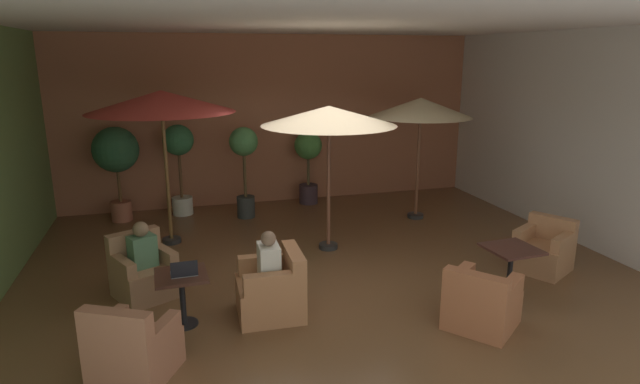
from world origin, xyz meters
TOP-DOWN VIEW (x-y plane):
  - ground_plane at (0.00, 0.00)m, footprint 9.19×8.21m
  - wall_back_brick at (0.00, 4.06)m, footprint 9.19×0.08m
  - wall_right_plain at (4.56, 0.00)m, footprint 0.08×8.21m
  - ceiling_slab at (0.00, 0.00)m, footprint 9.19×8.21m
  - cafe_table_front_left at (-2.18, -1.20)m, footprint 0.63×0.63m
  - armchair_front_left_north at (-1.08, -1.23)m, footprint 0.82×0.80m
  - armchair_front_left_east at (-2.67, -0.22)m, footprint 0.96×0.97m
  - armchair_front_left_south at (-2.70, -2.17)m, footprint 0.98×0.98m
  - cafe_table_front_right at (2.15, -1.52)m, footprint 0.69×0.69m
  - armchair_front_right_north at (1.25, -2.23)m, footprint 1.07×1.06m
  - armchair_front_right_east at (3.14, -0.96)m, footprint 1.00×0.98m
  - patio_umbrella_tall_red at (0.26, 0.82)m, footprint 2.18×2.18m
  - patio_umbrella_center_beige at (-2.29, 1.84)m, footprint 2.41×2.41m
  - patio_umbrella_near_wall at (2.46, 1.99)m, footprint 1.98×1.98m
  - potted_tree_left_corner at (-3.22, 3.42)m, footprint 0.87×0.87m
  - potted_tree_mid_left at (-0.82, 2.98)m, footprint 0.57×0.57m
  - potted_tree_mid_right at (0.65, 3.62)m, footprint 0.60×0.60m
  - potted_tree_right_corner at (-2.05, 3.53)m, footprint 0.62×0.62m
  - patron_blue_shirt at (-2.65, -0.25)m, footprint 0.40×0.36m
  - patron_by_window at (-1.12, -1.23)m, footprint 0.26×0.39m
  - iced_drink_cup at (-2.17, -1.13)m, footprint 0.08×0.08m
  - open_laptop at (-2.14, -1.25)m, footprint 0.32×0.24m

SIDE VIEW (x-z plane):
  - ground_plane at x=0.00m, z-range -0.02..0.00m
  - armchair_front_right_north at x=1.25m, z-range -0.09..0.69m
  - armchair_front_right_east at x=3.14m, z-range -0.09..0.70m
  - armchair_front_left_south at x=-2.70m, z-range -0.12..0.74m
  - armchair_front_left_east at x=-2.67m, z-range -0.11..0.75m
  - armchair_front_left_north at x=-1.08m, z-range -0.09..0.74m
  - cafe_table_front_right at x=2.15m, z-range 0.17..0.83m
  - cafe_table_front_left at x=-2.18m, z-range 0.17..0.83m
  - open_laptop at x=-2.14m, z-range 0.61..0.81m
  - patron_blue_shirt at x=-2.65m, z-range 0.40..1.03m
  - iced_drink_cup at x=-2.17m, z-range 0.66..0.77m
  - patron_by_window at x=-1.12m, z-range 0.40..1.06m
  - potted_tree_mid_right at x=0.65m, z-range 0.23..1.82m
  - potted_tree_mid_left at x=-0.82m, z-range 0.31..2.14m
  - potted_tree_right_corner at x=-2.05m, z-range 0.32..2.17m
  - potted_tree_left_corner at x=-3.22m, z-range 0.39..2.25m
  - wall_back_brick at x=0.00m, z-range 0.00..3.61m
  - wall_right_plain at x=4.56m, z-range 0.00..3.61m
  - patio_umbrella_near_wall at x=2.46m, z-range 0.99..3.39m
  - patio_umbrella_tall_red at x=0.26m, z-range 1.03..3.43m
  - patio_umbrella_center_beige at x=-2.29m, z-range 1.12..3.75m
  - ceiling_slab at x=0.00m, z-range 3.61..3.67m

